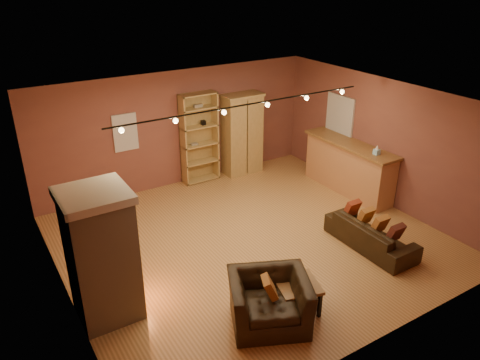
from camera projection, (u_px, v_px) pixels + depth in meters
floor at (251, 240)px, 9.30m from camera, size 7.00×7.00×0.00m
ceiling at (253, 103)px, 8.13m from camera, size 7.00×7.00×0.00m
back_wall at (178, 129)px, 11.23m from camera, size 7.00×0.02×2.80m
left_wall at (57, 226)px, 7.04m from camera, size 0.02×6.50×2.80m
right_wall at (383, 142)px, 10.39m from camera, size 0.02×6.50×2.80m
fireplace at (102, 255)px, 6.94m from camera, size 1.01×0.98×2.12m
back_window at (125, 132)px, 10.53m from camera, size 0.56×0.04×0.86m
bookcase at (198, 137)px, 11.47m from camera, size 0.92×0.36×2.25m
armoire at (242, 134)px, 11.96m from camera, size 1.03×0.59×2.09m
bar_counter at (349, 167)px, 11.10m from camera, size 0.67×2.56×1.23m
tissue_box at (377, 151)px, 10.14m from camera, size 0.13×0.13×0.22m
right_window at (340, 116)px, 11.35m from camera, size 0.05×0.90×1.00m
loveseat at (371, 229)px, 8.94m from camera, size 0.55×1.87×0.77m
armchair at (269, 294)px, 6.97m from camera, size 1.40×1.19×1.04m
coffee_table at (297, 287)px, 7.28m from camera, size 0.79×0.79×0.49m
track_rail at (246, 106)px, 8.33m from camera, size 5.20×0.09×0.13m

